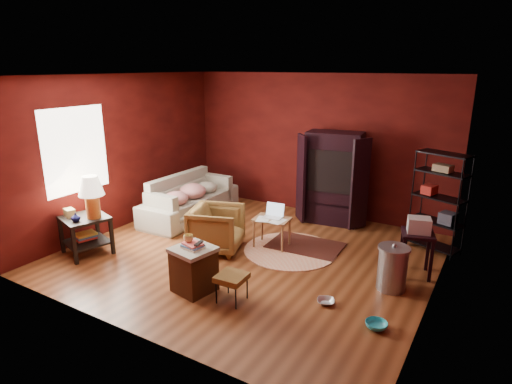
# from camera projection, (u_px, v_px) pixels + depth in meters

# --- Properties ---
(room) EXTENTS (5.54, 5.04, 2.84)m
(room) POSITION_uv_depth(u_px,v_px,m) (247.00, 170.00, 6.53)
(room) COLOR brown
(room) RESTS_ON ground
(sofa) EXTENTS (0.72, 2.27, 0.88)m
(sofa) POSITION_uv_depth(u_px,v_px,m) (190.00, 196.00, 8.51)
(sofa) COLOR gray
(sofa) RESTS_ON ground
(armchair) EXTENTS (0.96, 0.99, 0.81)m
(armchair) POSITION_uv_depth(u_px,v_px,m) (217.00, 226.00, 6.98)
(armchair) COLOR black
(armchair) RESTS_ON ground
(pet_bowl_steel) EXTENTS (0.23, 0.14, 0.22)m
(pet_bowl_steel) POSITION_uv_depth(u_px,v_px,m) (326.00, 296.00, 5.45)
(pet_bowl_steel) COLOR silver
(pet_bowl_steel) RESTS_ON ground
(pet_bowl_turquoise) EXTENTS (0.26, 0.09, 0.26)m
(pet_bowl_turquoise) POSITION_uv_depth(u_px,v_px,m) (377.00, 319.00, 4.94)
(pet_bowl_turquoise) COLOR #2AAFC5
(pet_bowl_turquoise) RESTS_ON ground
(vase) EXTENTS (0.17, 0.18, 0.14)m
(vase) POSITION_uv_depth(u_px,v_px,m) (76.00, 217.00, 6.58)
(vase) COLOR #0D1044
(vase) RESTS_ON side_table
(mug) EXTENTS (0.15, 0.13, 0.13)m
(mug) POSITION_uv_depth(u_px,v_px,m) (188.00, 237.00, 5.64)
(mug) COLOR #D1BA66
(mug) RESTS_ON hamper
(side_table) EXTENTS (0.82, 0.82, 1.30)m
(side_table) POSITION_uv_depth(u_px,v_px,m) (88.00, 208.00, 6.73)
(side_table) COLOR black
(side_table) RESTS_ON ground
(sofa_cushions) EXTENTS (0.77, 1.88, 0.78)m
(sofa_cushions) POSITION_uv_depth(u_px,v_px,m) (189.00, 199.00, 8.51)
(sofa_cushions) COLOR gray
(sofa_cushions) RESTS_ON sofa
(hamper) EXTENTS (0.59, 0.59, 0.71)m
(hamper) POSITION_uv_depth(u_px,v_px,m) (194.00, 268.00, 5.72)
(hamper) COLOR #462510
(hamper) RESTS_ON ground
(footstool) EXTENTS (0.38, 0.38, 0.37)m
(footstool) POSITION_uv_depth(u_px,v_px,m) (232.00, 278.00, 5.46)
(footstool) COLOR black
(footstool) RESTS_ON ground
(rug_round) EXTENTS (1.99, 1.99, 0.01)m
(rug_round) POSITION_uv_depth(u_px,v_px,m) (290.00, 250.00, 7.05)
(rug_round) COLOR beige
(rug_round) RESTS_ON ground
(rug_oriental) EXTENTS (1.25, 0.87, 0.01)m
(rug_oriental) POSITION_uv_depth(u_px,v_px,m) (305.00, 245.00, 7.23)
(rug_oriental) COLOR #551F16
(rug_oriental) RESTS_ON ground
(laptop_desk) EXTENTS (0.63, 0.51, 0.73)m
(laptop_desk) POSITION_uv_depth(u_px,v_px,m) (272.00, 221.00, 7.10)
(laptop_desk) COLOR #9F7049
(laptop_desk) RESTS_ON ground
(tv_armoire) EXTENTS (1.37, 0.84, 1.76)m
(tv_armoire) POSITION_uv_depth(u_px,v_px,m) (333.00, 176.00, 8.09)
(tv_armoire) COLOR black
(tv_armoire) RESTS_ON ground
(wire_shelving) EXTENTS (0.87, 0.60, 1.64)m
(wire_shelving) POSITION_uv_depth(u_px,v_px,m) (440.00, 198.00, 6.82)
(wire_shelving) COLOR black
(wire_shelving) RESTS_ON ground
(small_stand) EXTENTS (0.54, 0.54, 0.88)m
(small_stand) POSITION_uv_depth(u_px,v_px,m) (418.00, 232.00, 6.07)
(small_stand) COLOR black
(small_stand) RESTS_ON ground
(trash_can) EXTENTS (0.50, 0.50, 0.67)m
(trash_can) POSITION_uv_depth(u_px,v_px,m) (392.00, 268.00, 5.76)
(trash_can) COLOR #96959C
(trash_can) RESTS_ON ground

